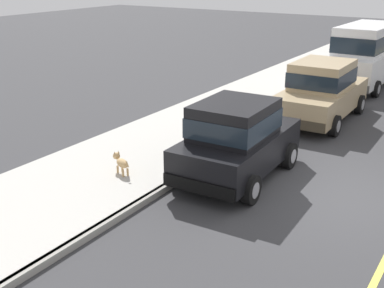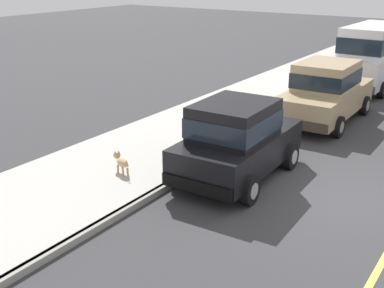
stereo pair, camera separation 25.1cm
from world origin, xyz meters
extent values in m
plane|color=#38383A|center=(0.00, 0.00, 0.00)|extent=(80.00, 80.00, 0.00)
cube|color=gray|center=(-3.20, 0.00, 0.07)|extent=(0.16, 64.00, 0.14)
cube|color=#B7B5AD|center=(-5.00, 0.00, 0.07)|extent=(3.60, 64.00, 0.14)
cube|color=black|center=(-2.21, -0.11, 0.70)|extent=(1.84, 3.75, 0.76)
cube|color=black|center=(-2.20, -0.36, 1.48)|extent=(1.57, 1.95, 0.80)
cube|color=#19232D|center=(-2.20, -0.36, 1.42)|extent=(1.61, 1.99, 0.44)
cube|color=black|center=(-2.27, 1.69, 0.46)|extent=(1.69, 0.26, 0.28)
cube|color=black|center=(-2.15, -1.91, 0.46)|extent=(1.69, 0.26, 0.28)
cylinder|color=black|center=(-3.10, 1.01, 0.32)|extent=(0.24, 0.65, 0.64)
cylinder|color=#9E9EA3|center=(-3.10, 1.01, 0.32)|extent=(0.25, 0.36, 0.35)
cylinder|color=black|center=(-1.39, 1.07, 0.32)|extent=(0.24, 0.65, 0.64)
cylinder|color=#9E9EA3|center=(-1.39, 1.07, 0.32)|extent=(0.25, 0.36, 0.35)
cylinder|color=black|center=(-3.03, -1.28, 0.32)|extent=(0.24, 0.65, 0.64)
cylinder|color=#9E9EA3|center=(-3.03, -1.28, 0.32)|extent=(0.25, 0.36, 0.35)
cylinder|color=black|center=(-1.31, -1.22, 0.32)|extent=(0.24, 0.65, 0.64)
cylinder|color=#9E9EA3|center=(-1.31, -1.22, 0.32)|extent=(0.25, 0.36, 0.35)
cube|color=#EAEACC|center=(-2.80, 1.71, 0.81)|extent=(0.28, 0.09, 0.14)
cube|color=#EAEACC|center=(-1.73, 1.74, 0.81)|extent=(0.28, 0.09, 0.14)
cube|color=tan|center=(-2.10, 5.44, 0.70)|extent=(1.84, 4.52, 0.76)
cube|color=tan|center=(-2.09, 5.34, 1.50)|extent=(1.60, 2.11, 0.84)
cube|color=#19232D|center=(-2.09, 5.34, 1.44)|extent=(1.64, 2.15, 0.46)
cube|color=#3E3527|center=(-2.12, 7.64, 0.46)|extent=(1.77, 0.22, 0.28)
cube|color=#3E3527|center=(-2.07, 3.24, 0.46)|extent=(1.77, 0.22, 0.28)
cylinder|color=black|center=(-3.01, 6.83, 0.32)|extent=(0.23, 0.64, 0.64)
cylinder|color=#9E9EA3|center=(-3.01, 6.83, 0.32)|extent=(0.24, 0.35, 0.35)
cylinder|color=black|center=(-1.21, 6.85, 0.32)|extent=(0.23, 0.64, 0.64)
cylinder|color=#9E9EA3|center=(-1.21, 6.85, 0.32)|extent=(0.24, 0.35, 0.35)
cylinder|color=black|center=(-2.98, 4.04, 0.32)|extent=(0.23, 0.64, 0.64)
cylinder|color=#9E9EA3|center=(-2.98, 4.04, 0.32)|extent=(0.24, 0.35, 0.35)
cylinder|color=black|center=(-1.18, 4.06, 0.32)|extent=(0.23, 0.64, 0.64)
cylinder|color=#9E9EA3|center=(-1.18, 4.06, 0.32)|extent=(0.24, 0.35, 0.35)
cube|color=#EAEACC|center=(-2.67, 7.67, 0.81)|extent=(0.28, 0.08, 0.14)
cube|color=#EAEACC|center=(-1.56, 7.68, 0.81)|extent=(0.28, 0.08, 0.14)
cube|color=white|center=(-2.18, 10.96, 0.87)|extent=(2.05, 4.86, 1.10)
cube|color=white|center=(-2.18, 10.96, 1.97)|extent=(1.79, 3.85, 1.10)
cube|color=#19232D|center=(-2.18, 10.96, 1.89)|extent=(1.83, 3.89, 0.61)
cube|color=#505050|center=(-2.11, 13.31, 0.46)|extent=(1.87, 0.26, 0.28)
cube|color=#505050|center=(-2.26, 8.61, 0.46)|extent=(1.87, 0.26, 0.28)
cylinder|color=black|center=(-3.09, 12.47, 0.32)|extent=(0.24, 0.65, 0.64)
cylinder|color=#9E9EA3|center=(-3.09, 12.47, 0.32)|extent=(0.25, 0.36, 0.35)
cylinder|color=black|center=(-3.18, 9.50, 0.32)|extent=(0.24, 0.65, 0.64)
cylinder|color=#9E9EA3|center=(-3.18, 9.50, 0.32)|extent=(0.25, 0.36, 0.35)
cylinder|color=black|center=(-1.28, 9.44, 0.32)|extent=(0.24, 0.65, 0.64)
cylinder|color=#9E9EA3|center=(-1.28, 9.44, 0.32)|extent=(0.25, 0.36, 0.35)
cube|color=#EAEACC|center=(-2.70, 13.36, 1.04)|extent=(0.28, 0.09, 0.14)
ellipsoid|color=tan|center=(-4.37, -1.73, 0.42)|extent=(0.48, 0.36, 0.20)
cylinder|color=tan|center=(-4.52, -1.74, 0.23)|extent=(0.05, 0.05, 0.18)
cylinder|color=tan|center=(-4.48, -1.62, 0.23)|extent=(0.05, 0.05, 0.18)
cylinder|color=tan|center=(-4.27, -1.84, 0.23)|extent=(0.05, 0.05, 0.18)
cylinder|color=tan|center=(-4.23, -1.73, 0.23)|extent=(0.05, 0.05, 0.18)
sphere|color=tan|center=(-4.64, -1.62, 0.51)|extent=(0.17, 0.17, 0.17)
ellipsoid|color=brown|center=(-4.72, -1.59, 0.49)|extent=(0.13, 0.11, 0.06)
cone|color=tan|center=(-4.65, -1.67, 0.59)|extent=(0.06, 0.06, 0.07)
cone|color=tan|center=(-4.61, -1.58, 0.59)|extent=(0.06, 0.06, 0.07)
cylinder|color=tan|center=(-4.14, -1.84, 0.48)|extent=(0.12, 0.08, 0.13)
cylinder|color=red|center=(-3.65, 2.03, 0.17)|extent=(0.24, 0.24, 0.06)
cylinder|color=red|center=(-3.65, 2.03, 0.47)|extent=(0.17, 0.17, 0.55)
sphere|color=red|center=(-3.65, 2.03, 0.79)|extent=(0.15, 0.15, 0.15)
cylinder|color=red|center=(-3.77, 2.03, 0.50)|extent=(0.10, 0.07, 0.07)
cylinder|color=red|center=(-3.53, 2.03, 0.50)|extent=(0.10, 0.07, 0.07)
camera|label=1|loc=(2.74, -9.88, 4.76)|focal=46.50mm
camera|label=2|loc=(2.95, -9.74, 4.76)|focal=46.50mm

